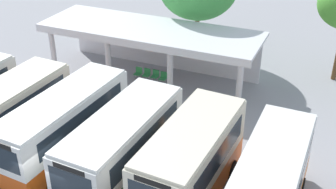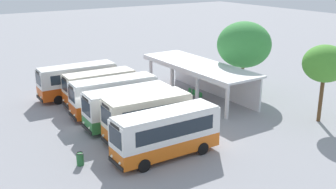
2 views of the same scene
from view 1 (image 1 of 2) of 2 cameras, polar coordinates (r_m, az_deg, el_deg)
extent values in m
cylinder|color=black|center=(25.54, -20.78, -2.11)|extent=(0.25, 0.91, 0.90)
cylinder|color=black|center=(21.66, -20.96, -8.14)|extent=(0.26, 0.91, 0.90)
cylinder|color=black|center=(24.03, -14.15, -3.03)|extent=(0.26, 0.91, 0.90)
cylinder|color=black|center=(25.31, -17.89, -1.86)|extent=(0.26, 0.91, 0.90)
cube|color=#D14C14|center=(23.17, -19.51, -3.68)|extent=(2.49, 6.74, 1.18)
cube|color=beige|center=(22.51, -20.06, -0.79)|extent=(2.49, 6.74, 1.51)
cube|color=beige|center=(22.14, -20.41, 1.04)|extent=(2.42, 6.54, 0.12)
cube|color=#1E2833|center=(21.83, -17.84, -1.19)|extent=(0.26, 5.32, 0.83)
cylinder|color=black|center=(19.65, -14.88, -11.27)|extent=(0.28, 0.91, 0.90)
cylinder|color=black|center=(20.89, -19.27, -9.31)|extent=(0.28, 0.91, 0.90)
cylinder|color=black|center=(22.52, -7.18, -4.63)|extent=(0.28, 0.91, 0.90)
cylinder|color=black|center=(23.61, -11.40, -3.29)|extent=(0.28, 0.91, 0.90)
cube|color=#D14C14|center=(21.28, -13.12, -5.80)|extent=(2.67, 7.70, 1.16)
cube|color=white|center=(20.53, -13.55, -2.58)|extent=(2.67, 7.70, 1.65)
cube|color=white|center=(20.09, -13.83, -0.43)|extent=(2.59, 7.47, 0.12)
cube|color=#1E2833|center=(18.36, -21.02, -7.83)|extent=(1.79, 0.17, 1.07)
cube|color=#1E2833|center=(19.95, -10.98, -3.09)|extent=(0.43, 6.05, 0.91)
cube|color=#1E2833|center=(21.22, -15.65, -1.61)|extent=(0.43, 6.05, 0.91)
cylinder|color=black|center=(21.00, 0.09, -7.16)|extent=(0.27, 0.91, 0.90)
cylinder|color=black|center=(21.90, -5.22, -5.58)|extent=(0.27, 0.91, 0.90)
cube|color=#337F3D|center=(19.65, -5.81, -8.71)|extent=(2.71, 7.30, 0.96)
cube|color=white|center=(18.85, -6.01, -5.43)|extent=(2.71, 7.30, 1.76)
cube|color=white|center=(18.34, -6.16, -3.00)|extent=(2.63, 7.08, 0.12)
cube|color=#1E2833|center=(16.56, -12.65, -11.47)|extent=(1.93, 0.15, 1.14)
cube|color=black|center=(16.12, -12.92, -9.54)|extent=(1.41, 0.12, 0.24)
cube|color=#1E2833|center=(18.39, -2.74, -6.08)|extent=(0.33, 5.74, 0.97)
cube|color=#1E2833|center=(19.45, -8.79, -4.26)|extent=(0.33, 5.74, 0.97)
cylinder|color=black|center=(19.96, 8.34, -9.73)|extent=(0.27, 0.91, 0.90)
cylinder|color=black|center=(20.56, 2.38, -8.07)|extent=(0.27, 0.91, 0.90)
cube|color=orange|center=(18.45, 2.98, -11.18)|extent=(2.71, 6.66, 1.12)
cube|color=beige|center=(17.52, 3.10, -7.41)|extent=(2.71, 6.66, 1.90)
cube|color=beige|center=(16.95, 3.19, -4.66)|extent=(2.63, 6.46, 0.12)
cube|color=black|center=(14.71, -2.07, -11.53)|extent=(1.41, 0.13, 0.24)
cube|color=#1E2833|center=(17.24, 6.81, -8.09)|extent=(0.33, 5.22, 1.04)
cube|color=#1E2833|center=(17.97, -0.18, -6.13)|extent=(0.33, 5.22, 1.04)
cylinder|color=black|center=(19.64, 17.08, -11.66)|extent=(0.23, 0.90, 0.90)
cylinder|color=black|center=(19.82, 11.06, -10.33)|extent=(0.23, 0.90, 0.90)
cube|color=white|center=(16.71, 13.13, -10.96)|extent=(2.28, 7.64, 1.87)
cube|color=white|center=(16.11, 13.53, -8.24)|extent=(2.21, 7.41, 0.12)
cube|color=#1E2833|center=(16.68, 16.92, -11.43)|extent=(0.11, 6.09, 1.03)
cube|color=#1E2833|center=(16.90, 9.60, -9.79)|extent=(0.11, 6.09, 1.03)
cylinder|color=silver|center=(29.81, -14.91, 5.83)|extent=(0.36, 0.36, 3.20)
cylinder|color=silver|center=(27.53, -7.86, 4.61)|extent=(0.36, 0.36, 3.20)
cylinder|color=silver|center=(25.75, 0.27, 3.11)|extent=(0.36, 0.36, 3.20)
cylinder|color=silver|center=(24.57, 9.37, 1.36)|extent=(0.36, 0.36, 3.20)
cube|color=silver|center=(29.56, -0.72, 6.63)|extent=(13.48, 0.20, 3.20)
cube|color=silver|center=(27.33, -2.40, 8.53)|extent=(13.98, 4.53, 0.20)
cube|color=silver|center=(25.58, -4.55, 6.42)|extent=(13.98, 0.10, 0.28)
cylinder|color=slate|center=(27.94, -3.84, 2.07)|extent=(0.03, 0.03, 0.44)
cylinder|color=slate|center=(28.09, -4.47, 2.19)|extent=(0.03, 0.03, 0.44)
cylinder|color=slate|center=(28.22, -3.51, 2.36)|extent=(0.03, 0.03, 0.44)
cylinder|color=slate|center=(28.37, -4.15, 2.49)|extent=(0.03, 0.03, 0.44)
cube|color=#2D8C47|center=(28.05, -4.01, 2.72)|extent=(0.44, 0.44, 0.04)
cube|color=#2D8C47|center=(28.12, -3.84, 3.25)|extent=(0.44, 0.04, 0.40)
cylinder|color=slate|center=(27.74, -2.71, 1.89)|extent=(0.03, 0.03, 0.44)
cylinder|color=slate|center=(27.88, -3.36, 2.02)|extent=(0.03, 0.03, 0.44)
cylinder|color=slate|center=(28.02, -2.40, 2.19)|extent=(0.03, 0.03, 0.44)
cylinder|color=slate|center=(28.16, -3.04, 2.32)|extent=(0.03, 0.03, 0.44)
cube|color=#2D8C47|center=(27.84, -2.89, 2.55)|extent=(0.44, 0.44, 0.04)
cube|color=#2D8C47|center=(27.92, -2.72, 3.08)|extent=(0.44, 0.04, 0.40)
cylinder|color=slate|center=(27.55, -1.58, 1.71)|extent=(0.03, 0.03, 0.44)
cylinder|color=slate|center=(27.68, -2.24, 1.84)|extent=(0.03, 0.03, 0.44)
cylinder|color=slate|center=(27.83, -1.27, 2.01)|extent=(0.03, 0.03, 0.44)
cylinder|color=slate|center=(27.97, -1.93, 2.14)|extent=(0.03, 0.03, 0.44)
cube|color=#2D8C47|center=(27.65, -1.76, 2.37)|extent=(0.44, 0.44, 0.04)
cube|color=#2D8C47|center=(27.72, -1.59, 2.91)|extent=(0.44, 0.04, 0.40)
cylinder|color=slate|center=(27.28, -0.52, 1.43)|extent=(0.03, 0.03, 0.44)
cylinder|color=slate|center=(27.41, -1.20, 1.56)|extent=(0.03, 0.03, 0.44)
cylinder|color=slate|center=(27.56, -0.22, 1.74)|extent=(0.03, 0.03, 0.44)
cylinder|color=slate|center=(27.69, -0.89, 1.87)|extent=(0.03, 0.03, 0.44)
cube|color=#2D8C47|center=(27.37, -0.71, 2.10)|extent=(0.44, 0.44, 0.04)
cube|color=#2D8C47|center=(27.45, -0.54, 2.64)|extent=(0.44, 0.04, 0.40)
cylinder|color=brown|center=(31.36, 3.79, 7.78)|extent=(0.32, 0.32, 3.07)
camera|label=2|loc=(20.03, 113.48, -12.88)|focal=43.60mm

